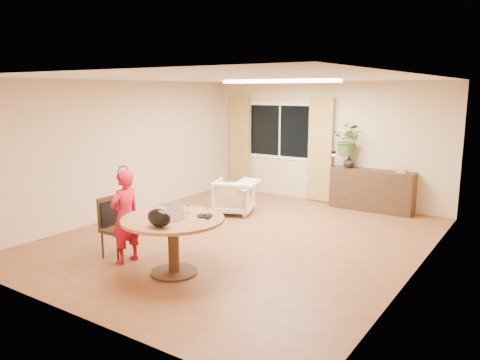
# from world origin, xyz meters

# --- Properties ---
(floor) EXTENTS (6.50, 6.50, 0.00)m
(floor) POSITION_xyz_m (0.00, 0.00, 0.00)
(floor) COLOR brown
(floor) RESTS_ON ground
(ceiling) EXTENTS (6.50, 6.50, 0.00)m
(ceiling) POSITION_xyz_m (0.00, 0.00, 2.60)
(ceiling) COLOR white
(ceiling) RESTS_ON wall_back
(wall_back) EXTENTS (5.50, 0.00, 5.50)m
(wall_back) POSITION_xyz_m (0.00, 3.25, 1.30)
(wall_back) COLOR #D3B489
(wall_back) RESTS_ON floor
(wall_left) EXTENTS (0.00, 6.50, 6.50)m
(wall_left) POSITION_xyz_m (-2.75, 0.00, 1.30)
(wall_left) COLOR #D3B489
(wall_left) RESTS_ON floor
(wall_right) EXTENTS (0.00, 6.50, 6.50)m
(wall_right) POSITION_xyz_m (2.75, 0.00, 1.30)
(wall_right) COLOR #D3B489
(wall_right) RESTS_ON floor
(window) EXTENTS (1.70, 0.03, 1.30)m
(window) POSITION_xyz_m (-1.10, 3.23, 1.50)
(window) COLOR white
(window) RESTS_ON wall_back
(curtain_left) EXTENTS (0.55, 0.08, 2.25)m
(curtain_left) POSITION_xyz_m (-2.15, 3.15, 1.15)
(curtain_left) COLOR olive
(curtain_left) RESTS_ON wall_back
(curtain_right) EXTENTS (0.55, 0.08, 2.25)m
(curtain_right) POSITION_xyz_m (-0.05, 3.15, 1.15)
(curtain_right) COLOR olive
(curtain_right) RESTS_ON wall_back
(ceiling_panel) EXTENTS (2.20, 0.35, 0.05)m
(ceiling_panel) POSITION_xyz_m (0.00, 1.20, 2.57)
(ceiling_panel) COLOR white
(ceiling_panel) RESTS_ON ceiling
(dining_table) EXTENTS (1.36, 1.36, 0.77)m
(dining_table) POSITION_xyz_m (0.08, -1.76, 0.61)
(dining_table) COLOR brown
(dining_table) RESTS_ON floor
(dining_chair) EXTENTS (0.43, 0.40, 0.89)m
(dining_chair) POSITION_xyz_m (-1.01, -1.75, 0.45)
(dining_chair) COLOR black
(dining_chair) RESTS_ON floor
(child) EXTENTS (0.50, 0.35, 1.33)m
(child) POSITION_xyz_m (-0.78, -1.80, 0.67)
(child) COLOR red
(child) RESTS_ON floor
(laptop) EXTENTS (0.42, 0.31, 0.25)m
(laptop) POSITION_xyz_m (0.04, -1.82, 0.90)
(laptop) COLOR #B7B7BC
(laptop) RESTS_ON dining_table
(tumbler) EXTENTS (0.07, 0.07, 0.10)m
(tumbler) POSITION_xyz_m (0.08, -1.46, 0.82)
(tumbler) COLOR white
(tumbler) RESTS_ON dining_table
(wine_glass) EXTENTS (0.07, 0.07, 0.19)m
(wine_glass) POSITION_xyz_m (0.51, -1.56, 0.87)
(wine_glass) COLOR white
(wine_glass) RESTS_ON dining_table
(pot_lid) EXTENTS (0.26, 0.26, 0.04)m
(pot_lid) POSITION_xyz_m (0.39, -1.47, 0.79)
(pot_lid) COLOR white
(pot_lid) RESTS_ON dining_table
(handbag) EXTENTS (0.37, 0.25, 0.23)m
(handbag) POSITION_xyz_m (0.23, -2.16, 0.89)
(handbag) COLOR black
(handbag) RESTS_ON dining_table
(armchair) EXTENTS (0.95, 0.97, 0.68)m
(armchair) POSITION_xyz_m (-1.02, 1.26, 0.34)
(armchair) COLOR beige
(armchair) RESTS_ON floor
(throw) EXTENTS (0.51, 0.60, 0.03)m
(throw) POSITION_xyz_m (-0.76, 1.24, 0.70)
(throw) COLOR beige
(throw) RESTS_ON armchair
(sideboard) EXTENTS (1.67, 0.41, 0.83)m
(sideboard) POSITION_xyz_m (1.17, 3.01, 0.42)
(sideboard) COLOR black
(sideboard) RESTS_ON floor
(vase) EXTENTS (0.28, 0.28, 0.25)m
(vase) POSITION_xyz_m (0.66, 3.01, 0.96)
(vase) COLOR black
(vase) RESTS_ON sideboard
(bouquet) EXTENTS (0.62, 0.54, 0.66)m
(bouquet) POSITION_xyz_m (0.62, 3.01, 1.41)
(bouquet) COLOR #2F6B28
(bouquet) RESTS_ON vase
(book_stack) EXTENTS (0.22, 0.19, 0.08)m
(book_stack) POSITION_xyz_m (1.73, 3.01, 0.87)
(book_stack) COLOR #95634B
(book_stack) RESTS_ON sideboard
(desk_lamp) EXTENTS (0.15, 0.15, 0.35)m
(desk_lamp) POSITION_xyz_m (0.33, 2.96, 1.01)
(desk_lamp) COLOR black
(desk_lamp) RESTS_ON sideboard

